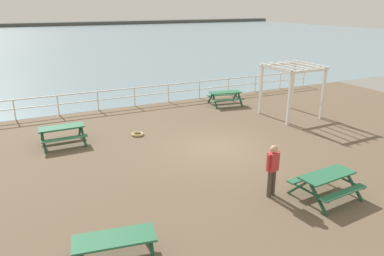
{
  "coord_description": "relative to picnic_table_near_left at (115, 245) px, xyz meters",
  "views": [
    {
      "loc": [
        -6.78,
        -11.94,
        5.61
      ],
      "look_at": [
        -0.76,
        0.67,
        0.8
      ],
      "focal_mm": 33.84,
      "sensor_mm": 36.0,
      "label": 1
    }
  ],
  "objects": [
    {
      "name": "ground_plane",
      "position": [
        5.44,
        5.17,
        -0.68
      ],
      "size": [
        30.0,
        24.0,
        0.2
      ],
      "primitive_type": "cube",
      "color": "brown"
    },
    {
      "name": "rope_coil",
      "position": [
        3.03,
        8.08,
        -0.53
      ],
      "size": [
        0.55,
        0.55,
        0.11
      ],
      "primitive_type": "torus",
      "color": "tan",
      "rests_on": "ground"
    },
    {
      "name": "picnic_table_mid_centre",
      "position": [
        6.54,
        0.31,
        0.0
      ],
      "size": [
        1.92,
        1.68,
        0.8
      ],
      "rotation": [
        0.0,
        0.0,
        0.09
      ],
      "color": "#286B47",
      "rests_on": "ground"
    },
    {
      "name": "distant_shoreline",
      "position": [
        5.44,
        100.92,
        -0.58
      ],
      "size": [
        142.0,
        6.0,
        1.8
      ],
      "primitive_type": "cube",
      "color": "#4C4C47",
      "rests_on": "ground"
    },
    {
      "name": "lattice_pergola",
      "position": [
        11.17,
        7.52,
        1.41
      ],
      "size": [
        2.52,
        2.63,
        2.7
      ],
      "rotation": [
        0.0,
        0.0,
        0.03
      ],
      "color": "white",
      "rests_on": "ground"
    },
    {
      "name": "seaward_railing",
      "position": [
        5.44,
        12.92,
        0.17
      ],
      "size": [
        23.07,
        0.07,
        1.08
      ],
      "color": "white",
      "rests_on": "ground"
    },
    {
      "name": "picnic_table_far_left",
      "position": [
        -0.12,
        8.4,
        0.0
      ],
      "size": [
        1.83,
        1.58,
        0.8
      ],
      "rotation": [
        0.0,
        0.0,
        0.02
      ],
      "color": "#286B47",
      "rests_on": "ground"
    },
    {
      "name": "picnic_table_near_left",
      "position": [
        0.0,
        0.0,
        0.0
      ],
      "size": [
        2.02,
        1.79,
        0.8
      ],
      "rotation": [
        0.0,
        0.0,
        -0.16
      ],
      "color": "#286B47",
      "rests_on": "ground"
    },
    {
      "name": "sea_band",
      "position": [
        5.44,
        57.92,
        -0.58
      ],
      "size": [
        142.0,
        90.0,
        0.01
      ],
      "primitive_type": "cube",
      "color": "gray",
      "rests_on": "ground"
    },
    {
      "name": "visitor",
      "position": [
        5.11,
        1.11,
        0.36
      ],
      "size": [
        0.52,
        0.3,
        1.66
      ],
      "rotation": [
        0.0,
        0.0,
        4.97
      ],
      "color": "#4C4233",
      "rests_on": "ground"
    },
    {
      "name": "picnic_table_near_right",
      "position": [
        9.24,
        10.89,
        0.0
      ],
      "size": [
        2.01,
        1.78,
        0.8
      ],
      "rotation": [
        0.0,
        0.0,
        -0.16
      ],
      "color": "#286B47",
      "rests_on": "ground"
    }
  ]
}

